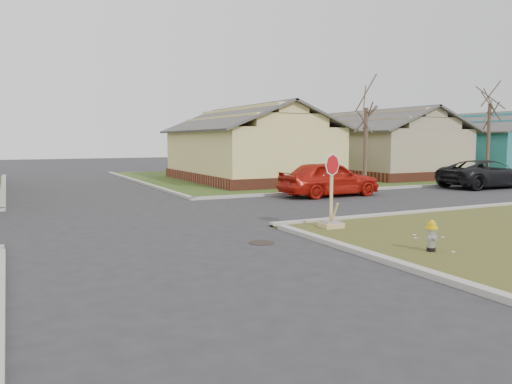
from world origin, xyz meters
name	(u,v)px	position (x,y,z in m)	size (l,w,h in m)	color
ground	(169,248)	(0.00, 0.00, 0.00)	(120.00, 120.00, 0.00)	#27272A
verge_far_right	(383,173)	(22.00, 18.00, 0.03)	(37.00, 19.00, 0.05)	#294117
curbs	(125,218)	(0.00, 5.00, 0.00)	(80.00, 40.00, 0.12)	#A7A197
manhole	(261,243)	(2.20, -0.50, 0.01)	(0.64, 0.64, 0.01)	black
side_house_yellow	(248,146)	(10.00, 16.50, 2.19)	(7.60, 11.60, 4.70)	brown
side_house_tan	(376,145)	(20.00, 16.50, 2.19)	(7.60, 11.60, 4.70)	brown
side_house_teal	(475,144)	(30.00, 16.50, 2.19)	(7.60, 11.60, 4.70)	brown
tree_mid_right	(365,147)	(14.00, 10.20, 2.15)	(0.22, 0.22, 4.20)	#49372A
tree_far_right	(488,142)	(24.00, 10.50, 2.43)	(0.22, 0.22, 4.76)	#49372A
fire_hydrant	(432,234)	(5.09, -3.23, 0.44)	(0.27, 0.27, 0.71)	black
stop_sign	(331,212)	(4.85, 0.31, 0.51)	(0.60, 0.59, 2.12)	tan
red_sedan	(329,178)	(9.64, 7.30, 0.80)	(1.89, 4.70, 1.60)	#B1160C
dark_pickup	(486,174)	(19.42, 6.87, 0.74)	(2.44, 5.30, 1.47)	black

